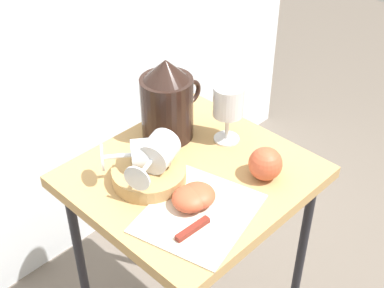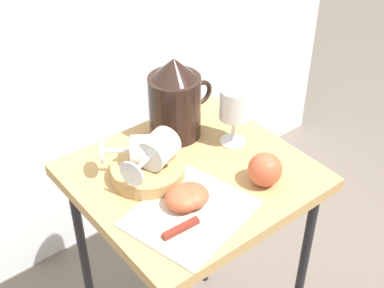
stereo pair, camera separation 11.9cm
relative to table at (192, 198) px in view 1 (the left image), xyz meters
The scene contains 11 objects.
table is the anchor object (origin of this frame).
linen_napkin 0.16m from the table, 129.91° to the right, with size 0.25×0.21×0.00m, color beige.
basket_tray 0.14m from the table, 152.01° to the left, with size 0.17×0.17×0.04m, color tan.
pitcher 0.23m from the table, 66.43° to the left, with size 0.18×0.13×0.21m.
wine_glass_upright 0.24m from the table, 10.03° to the left, with size 0.07×0.07×0.15m.
wine_glass_tipped_near 0.18m from the table, 145.39° to the left, with size 0.16×0.14×0.07m.
wine_glass_tipped_far 0.17m from the table, 149.55° to the left, with size 0.16×0.11×0.07m.
apple_half_left 0.15m from the table, 129.60° to the right, with size 0.08×0.08×0.04m, color #C15133.
apple_half_right 0.16m from the table, 138.00° to the right, with size 0.08×0.08×0.04m, color #C15133.
apple_whole 0.20m from the table, 51.97° to the right, with size 0.08×0.08×0.08m, color #C15133.
knife 0.19m from the table, 126.86° to the right, with size 0.22×0.03×0.01m.
Camera 1 is at (-0.68, -0.67, 1.52)m, focal length 50.31 mm.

